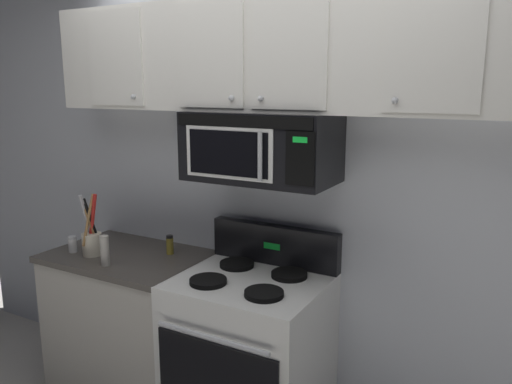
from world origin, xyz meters
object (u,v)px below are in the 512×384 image
Objects in this scene: pepper_mill at (105,251)px; spice_jar at (170,245)px; stove_range at (250,356)px; utensil_crock_cream at (92,239)px; salt_shaker at (72,244)px; over_range_microwave at (261,147)px.

spice_jar is at bearing 59.98° from pepper_mill.
pepper_mill is at bearing -120.02° from spice_jar.
stove_range is 1.14m from utensil_crock_cream.
pepper_mill is at bearing -165.71° from stove_range.
stove_range is 0.98m from pepper_mill.
salt_shaker is (-0.14, -0.02, -0.05)m from utensil_crock_cream.
spice_jar is (-0.62, 0.12, 0.49)m from stove_range.
utensil_crock_cream is at bearing 7.92° from salt_shaker.
stove_range is at bearing 6.66° from salt_shaker.
pepper_mill is (-0.81, -0.32, -0.59)m from over_range_microwave.
utensil_crock_cream is 0.46m from spice_jar.
over_range_microwave is at bearing 12.31° from salt_shaker.
stove_range reaches higher than salt_shaker.
over_range_microwave is at bearing -0.67° from spice_jar.
utensil_crock_cream is (-1.00, -0.23, -0.57)m from over_range_microwave.
salt_shaker is at bearing -167.69° from over_range_microwave.
salt_shaker is 0.86× the size of spice_jar.
stove_range is at bearing -89.86° from over_range_microwave.
over_range_microwave is 1.05m from pepper_mill.
spice_jar is at bearing 31.50° from utensil_crock_cream.
salt_shaker is at bearing 168.15° from pepper_mill.
spice_jar is (0.39, 0.24, -0.04)m from utensil_crock_cream.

